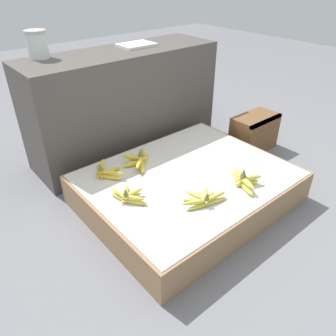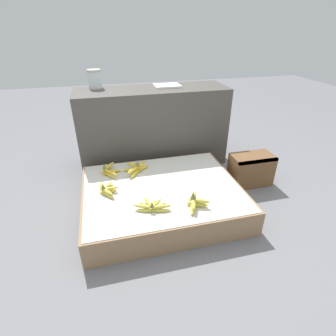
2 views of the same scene
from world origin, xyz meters
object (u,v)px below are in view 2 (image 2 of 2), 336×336
at_px(wooden_crate, 251,169).
at_px(banana_bunch_back_midleft, 136,168).
at_px(banana_bunch_back_left, 108,170).
at_px(banana_bunch_front_midright, 195,201).
at_px(banana_bunch_middle_left, 106,190).
at_px(banana_bunch_front_midleft, 152,207).
at_px(glass_jar, 95,79).
at_px(foam_tray_white, 167,86).

xyz_separation_m(wooden_crate, banana_bunch_back_midleft, (-1.02, 0.12, 0.09)).
bearing_deg(banana_bunch_back_left, banana_bunch_front_midright, -47.34).
bearing_deg(banana_bunch_middle_left, banana_bunch_front_midleft, -43.69).
height_order(banana_bunch_front_midleft, banana_bunch_front_midright, banana_bunch_front_midright).
xyz_separation_m(glass_jar, foam_tray_white, (0.67, -0.11, -0.07)).
bearing_deg(foam_tray_white, glass_jar, 170.77).
bearing_deg(wooden_crate, foam_tray_white, 131.96).
relative_size(wooden_crate, banana_bunch_front_midright, 1.56).
xyz_separation_m(banana_bunch_front_midright, banana_bunch_middle_left, (-0.58, 0.31, -0.01)).
xyz_separation_m(banana_bunch_back_left, foam_tray_white, (0.64, 0.54, 0.55)).
height_order(banana_bunch_back_left, banana_bunch_back_midleft, banana_bunch_back_midleft).
relative_size(banana_bunch_front_midright, banana_bunch_back_midleft, 1.00).
distance_m(banana_bunch_front_midright, banana_bunch_back_midleft, 0.66).
bearing_deg(banana_bunch_front_midleft, wooden_crate, 23.01).
relative_size(glass_jar, foam_tray_white, 0.67).
bearing_deg(glass_jar, banana_bunch_back_midleft, -69.28).
xyz_separation_m(banana_bunch_back_midleft, foam_tray_white, (0.41, 0.56, 0.55)).
distance_m(banana_bunch_front_midleft, banana_bunch_middle_left, 0.40).
bearing_deg(banana_bunch_front_midleft, banana_bunch_back_midleft, 93.35).
distance_m(wooden_crate, foam_tray_white, 1.11).
relative_size(banana_bunch_front_midleft, banana_bunch_front_midright, 1.08).
distance_m(banana_bunch_back_left, foam_tray_white, 1.00).
bearing_deg(banana_bunch_back_midleft, banana_bunch_front_midleft, -86.65).
bearing_deg(banana_bunch_front_midleft, banana_bunch_middle_left, 136.31).
bearing_deg(wooden_crate, banana_bunch_front_midright, -147.11).
bearing_deg(banana_bunch_front_midleft, glass_jar, 103.28).
bearing_deg(banana_bunch_middle_left, foam_tray_white, 50.73).
height_order(banana_bunch_middle_left, banana_bunch_back_left, banana_bunch_back_left).
xyz_separation_m(banana_bunch_front_midleft, foam_tray_white, (0.38, 1.10, 0.56)).
bearing_deg(banana_bunch_back_left, wooden_crate, -6.51).
relative_size(banana_bunch_middle_left, glass_jar, 1.30).
bearing_deg(wooden_crate, banana_bunch_back_left, 173.49).
relative_size(wooden_crate, banana_bunch_middle_left, 1.71).
bearing_deg(banana_bunch_back_midleft, glass_jar, 110.72).
bearing_deg(banana_bunch_back_left, banana_bunch_back_midleft, -6.35).
xyz_separation_m(banana_bunch_middle_left, banana_bunch_back_midleft, (0.26, 0.26, 0.01)).
height_order(banana_bunch_front_midright, banana_bunch_middle_left, banana_bunch_front_midright).
xyz_separation_m(banana_bunch_middle_left, banana_bunch_back_left, (0.03, 0.28, 0.00)).
relative_size(banana_bunch_front_midleft, banana_bunch_back_left, 1.05).
distance_m(wooden_crate, banana_bunch_front_midleft, 1.08).
bearing_deg(banana_bunch_back_midleft, banana_bunch_front_midright, -60.72).
xyz_separation_m(banana_bunch_front_midright, glass_jar, (-0.57, 1.24, 0.62)).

